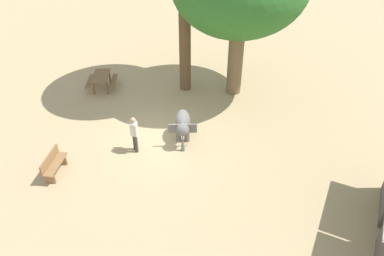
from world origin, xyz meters
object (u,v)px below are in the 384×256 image
(wooden_bench, at_px, (53,164))
(person_handler, at_px, (134,132))
(elephant, at_px, (183,124))
(picnic_table_near, at_px, (101,78))

(wooden_bench, bearing_deg, person_handler, 122.81)
(elephant, bearing_deg, picnic_table_near, -136.58)
(elephant, relative_size, person_handler, 1.04)
(picnic_table_near, bearing_deg, elephant, -137.37)
(wooden_bench, xyz_separation_m, picnic_table_near, (-6.10, -2.43, 0.12))
(wooden_bench, height_order, picnic_table_near, wooden_bench)
(elephant, xyz_separation_m, person_handler, (1.57, -1.36, 0.18))
(picnic_table_near, bearing_deg, wooden_bench, 173.56)
(person_handler, bearing_deg, wooden_bench, 177.91)
(person_handler, height_order, picnic_table_near, person_handler)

